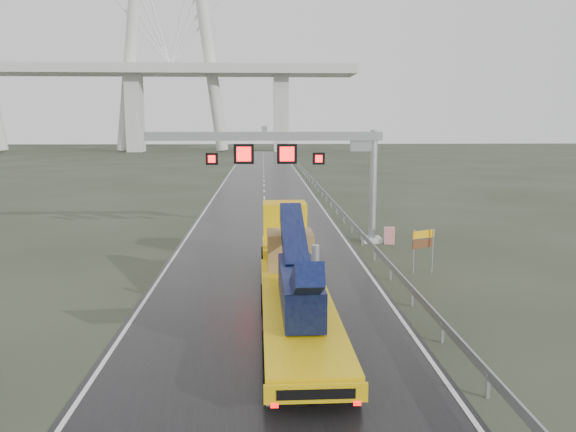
{
  "coord_description": "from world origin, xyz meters",
  "views": [
    {
      "loc": [
        -0.11,
        -17.37,
        7.55
      ],
      "look_at": [
        1.07,
        9.1,
        3.2
      ],
      "focal_mm": 35.0,
      "sensor_mm": 36.0,
      "label": 1
    }
  ],
  "objects_px": {
    "sign_gantry": "(298,155)",
    "exit_sign_pair": "(423,243)",
    "heavy_haul_truck": "(292,264)",
    "striped_barrier": "(389,236)"
  },
  "relations": [
    {
      "from": "exit_sign_pair",
      "to": "heavy_haul_truck",
      "type": "bearing_deg",
      "value": -174.88
    },
    {
      "from": "heavy_haul_truck",
      "to": "exit_sign_pair",
      "type": "relative_size",
      "value": 7.63
    },
    {
      "from": "sign_gantry",
      "to": "striped_barrier",
      "type": "distance_m",
      "value": 7.73
    },
    {
      "from": "sign_gantry",
      "to": "exit_sign_pair",
      "type": "bearing_deg",
      "value": -53.65
    },
    {
      "from": "exit_sign_pair",
      "to": "striped_barrier",
      "type": "height_order",
      "value": "exit_sign_pair"
    },
    {
      "from": "sign_gantry",
      "to": "heavy_haul_truck",
      "type": "xyz_separation_m",
      "value": [
        -1.01,
        -11.82,
        -4.02
      ]
    },
    {
      "from": "heavy_haul_truck",
      "to": "striped_barrier",
      "type": "height_order",
      "value": "heavy_haul_truck"
    },
    {
      "from": "exit_sign_pair",
      "to": "striped_barrier",
      "type": "relative_size",
      "value": 2.13
    },
    {
      "from": "sign_gantry",
      "to": "striped_barrier",
      "type": "bearing_deg",
      "value": -6.81
    },
    {
      "from": "sign_gantry",
      "to": "striped_barrier",
      "type": "height_order",
      "value": "sign_gantry"
    }
  ]
}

